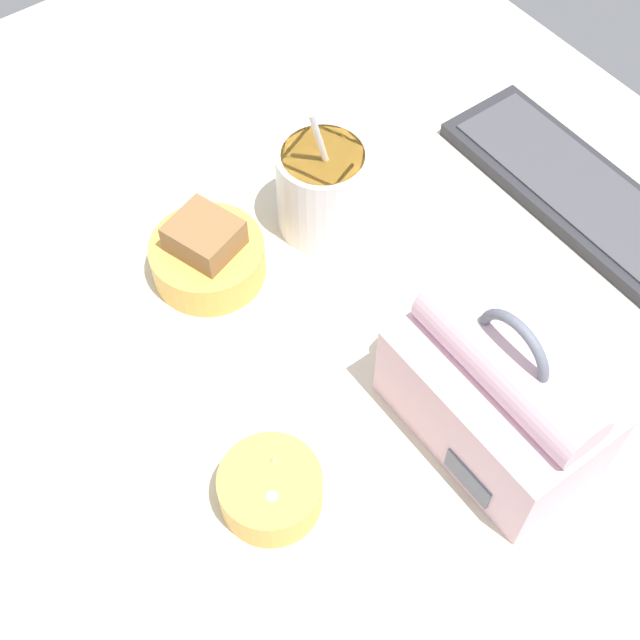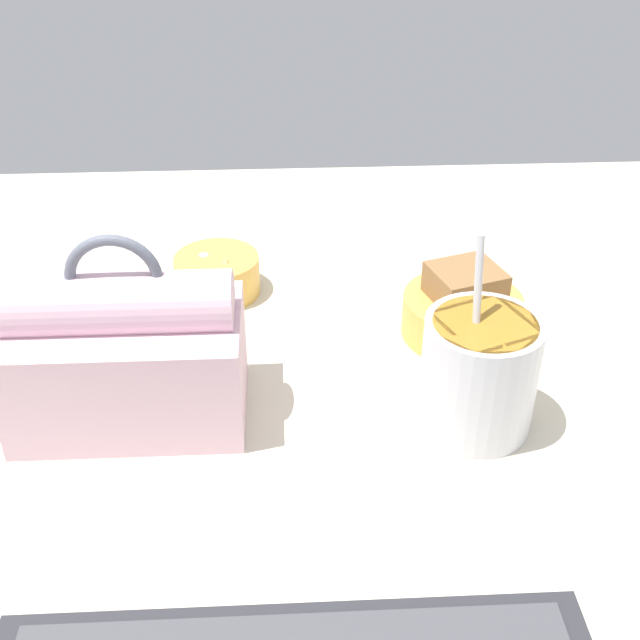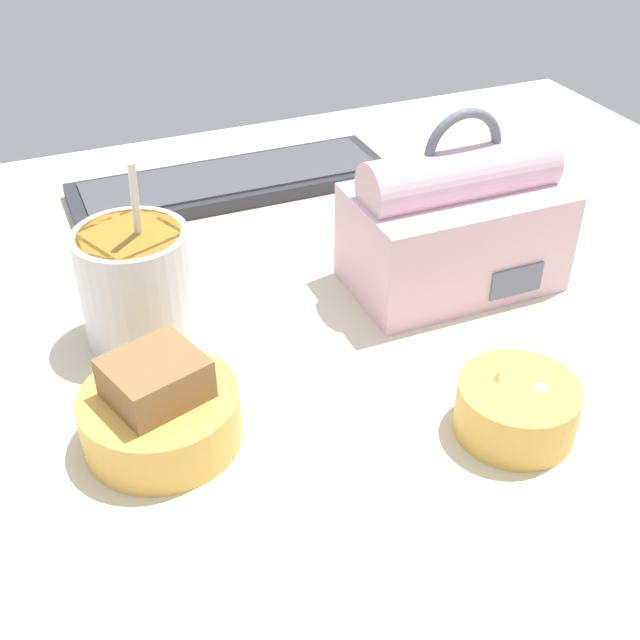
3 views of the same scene
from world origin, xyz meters
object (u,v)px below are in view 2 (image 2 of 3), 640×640
Objects in this scene: bento_bowl_sandwich at (462,310)px; bento_bowl_snacks at (218,274)px; soup_cup at (479,372)px; lunch_bag at (127,355)px.

bento_bowl_snacks is (27.18, -10.23, -0.56)cm from bento_bowl_sandwich.
soup_cup is 1.89× the size of bento_bowl_snacks.
lunch_bag is at bearing 72.82° from bento_bowl_snacks.
bento_bowl_snacks is (-6.83, -22.08, -4.38)cm from lunch_bag.
bento_bowl_sandwich is (-34.01, -11.85, -3.82)cm from lunch_bag.
soup_cup is at bearing 135.36° from bento_bowl_snacks.
soup_cup is at bearing 83.40° from bento_bowl_sandwich.
bento_bowl_sandwich is 29.05cm from bento_bowl_snacks.
lunch_bag is 1.13× the size of soup_cup.
bento_bowl_sandwich is 1.30× the size of bento_bowl_snacks.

